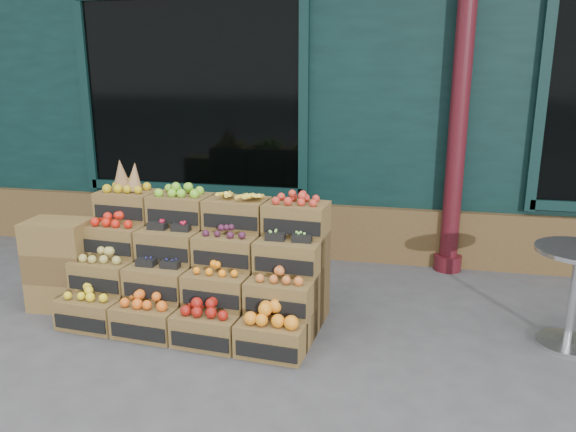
# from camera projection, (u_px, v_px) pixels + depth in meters

# --- Properties ---
(ground) EXTENTS (60.00, 60.00, 0.00)m
(ground) POSITION_uv_depth(u_px,v_px,m) (294.00, 352.00, 4.15)
(ground) COLOR #404042
(ground) RESTS_ON ground
(shop_facade) EXTENTS (12.00, 6.24, 4.80)m
(shop_facade) POSITION_uv_depth(u_px,v_px,m) (365.00, 42.00, 8.36)
(shop_facade) COLOR black
(shop_facade) RESTS_ON ground
(crate_display) EXTENTS (2.11, 1.15, 1.28)m
(crate_display) POSITION_uv_depth(u_px,v_px,m) (199.00, 273.00, 4.65)
(crate_display) COLOR brown
(crate_display) RESTS_ON ground
(spare_crates) EXTENTS (0.54, 0.39, 0.79)m
(spare_crates) POSITION_uv_depth(u_px,v_px,m) (61.00, 265.00, 4.84)
(spare_crates) COLOR brown
(spare_crates) RESTS_ON ground
(bistro_table) EXTENTS (0.61, 0.61, 0.77)m
(bistro_table) POSITION_uv_depth(u_px,v_px,m) (575.00, 286.00, 4.13)
(bistro_table) COLOR silver
(bistro_table) RESTS_ON ground
(shopkeeper) EXTENTS (0.86, 0.69, 2.06)m
(shopkeeper) POSITION_uv_depth(u_px,v_px,m) (214.00, 150.00, 7.04)
(shopkeeper) COLOR #1E6926
(shopkeeper) RESTS_ON ground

